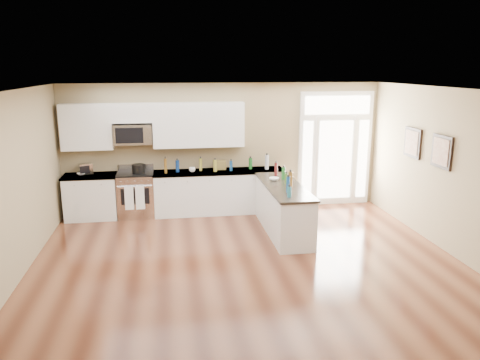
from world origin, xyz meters
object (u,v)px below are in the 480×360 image
Objects in this scene: stockpot at (138,168)px; toaster_oven at (86,169)px; peninsula_cabinet at (283,210)px; kitchen_range at (136,194)px.

toaster_oven is (-1.09, 0.13, -0.00)m from stockpot.
peninsula_cabinet is at bearing -27.05° from stockpot.
stockpot reaches higher than peninsula_cabinet.
kitchen_range is at bearing 153.21° from peninsula_cabinet.
stockpot is (-2.79, 1.43, 0.62)m from peninsula_cabinet.
toaster_oven is at bearing 158.12° from peninsula_cabinet.
toaster_oven reaches higher than peninsula_cabinet.
peninsula_cabinet is 2.15× the size of kitchen_range.
stockpot is 1.03× the size of toaster_oven.
stockpot is at bearing -16.16° from kitchen_range.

